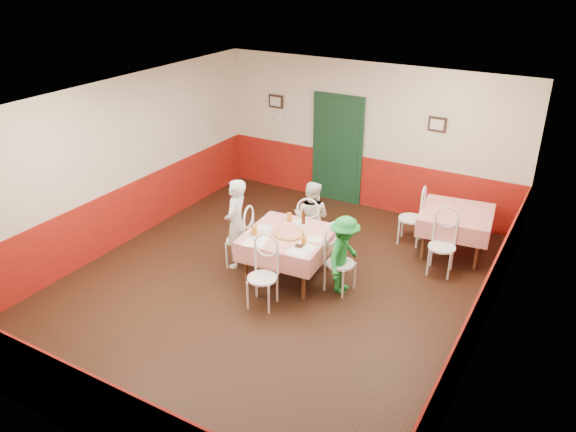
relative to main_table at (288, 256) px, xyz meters
The scene contains 39 objects.
floor 0.52m from the main_table, 99.37° to the right, with size 7.00×7.00×0.00m, color black.
ceiling 2.45m from the main_table, 99.37° to the right, with size 7.00×7.00×0.00m, color white.
back_wall 3.30m from the main_table, 91.08° to the left, with size 6.00×0.10×2.80m, color beige.
front_wall 3.99m from the main_table, 90.88° to the right, with size 6.00×0.10×2.80m, color beige.
left_wall 3.25m from the main_table, behind, with size 0.10×7.00×2.80m, color beige.
right_wall 3.13m from the main_table, ahead, with size 0.10×7.00×2.80m, color beige.
wainscot_back 3.13m from the main_table, 91.09° to the left, with size 6.00×0.03×1.00m, color maroon.
wainscot_front 3.85m from the main_table, 90.88° to the right, with size 6.00×0.03×1.00m, color maroon.
wainscot_left 3.07m from the main_table, behind, with size 0.03×7.00×1.00m, color maroon.
wainscot_right 2.95m from the main_table, ahead, with size 0.03×7.00×1.00m, color maroon.
door 3.23m from the main_table, 102.04° to the left, with size 0.96×0.06×2.10m, color black.
picture_left 4.00m from the main_table, 123.68° to the left, with size 0.32×0.03×0.26m, color black.
picture_right 3.64m from the main_table, 68.13° to the left, with size 0.32×0.03×0.26m, color black.
thermostat 3.83m from the main_table, 122.37° to the left, with size 0.10×0.03×0.10m, color white.
main_table is the anchor object (origin of this frame).
second_table 2.87m from the main_table, 45.76° to the left, with size 1.12×1.12×0.77m, color red.
chair_left 0.85m from the main_table, behind, with size 0.42×0.42×0.90m, color white, non-canonical shape.
chair_right 0.85m from the main_table, ahead, with size 0.42×0.42×0.90m, color white, non-canonical shape.
chair_far 0.85m from the main_table, 94.67° to the left, with size 0.42×0.42×0.90m, color white, non-canonical shape.
chair_near 0.85m from the main_table, 85.33° to the right, with size 0.42×0.42×0.90m, color white, non-canonical shape.
chair_second_a 2.41m from the main_table, 58.67° to the left, with size 0.42×0.42×0.90m, color white, non-canonical shape.
chair_second_b 2.39m from the main_table, 33.10° to the left, with size 0.42×0.42×0.90m, color white, non-canonical shape.
pizza 0.40m from the main_table, 41.53° to the right, with size 0.44×0.44×0.03m, color #B74723.
plate_left 0.56m from the main_table, behind, with size 0.25×0.25×0.01m, color white.
plate_right 0.60m from the main_table, ahead, with size 0.25×0.25×0.01m, color white.
plate_far 0.57m from the main_table, 90.69° to the left, with size 0.25×0.25×0.01m, color white.
glass_a 0.68m from the main_table, 143.17° to the right, with size 0.08×0.08×0.14m, color #BF7219.
glass_b 0.62m from the main_table, 27.63° to the right, with size 0.07×0.07×0.12m, color #BF7219.
glass_c 0.62m from the main_table, 117.44° to the left, with size 0.07×0.07×0.14m, color #BF7219.
beer_bottle 0.63m from the main_table, 81.89° to the left, with size 0.06×0.06×0.23m, color #381C0A.
shaker_a 0.73m from the main_table, 131.87° to the right, with size 0.04×0.04×0.09m, color silver.
shaker_b 0.71m from the main_table, 125.85° to the right, with size 0.04×0.04×0.09m, color silver.
shaker_c 0.70m from the main_table, 137.22° to the right, with size 0.04×0.04×0.09m, color #B23319.
menu_left 0.66m from the main_table, 122.98° to the right, with size 0.30×0.40×0.00m, color white.
menu_right 0.67m from the main_table, 38.84° to the right, with size 0.30×0.40×0.00m, color white.
wallet 0.60m from the main_table, 39.04° to the right, with size 0.11×0.09×0.02m, color black.
diner_left 0.97m from the main_table, behind, with size 0.54×0.35×1.47m, color gray.
diner_far 0.94m from the main_table, 94.67° to the left, with size 0.61×0.48×1.26m, color gray.
diner_right 0.93m from the main_table, ahead, with size 0.78×0.45×1.21m, color gray.
Camera 1 is at (3.79, -6.14, 4.61)m, focal length 35.00 mm.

